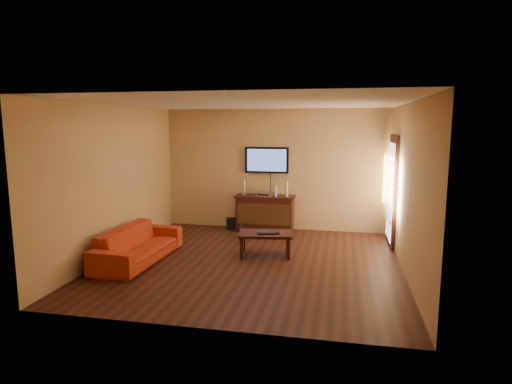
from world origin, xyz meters
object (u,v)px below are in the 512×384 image
(media_console, at_px, (265,213))
(bottle, at_px, (241,228))
(keyboard, at_px, (268,233))
(coffee_table, at_px, (265,236))
(game_console, at_px, (276,191))
(speaker_right, at_px, (287,189))
(subwoofer, at_px, (232,223))
(speaker_left, at_px, (244,188))
(television, at_px, (267,160))
(av_receiver, at_px, (265,194))
(sofa, at_px, (138,239))

(media_console, bearing_deg, bottle, -154.21)
(media_console, height_order, keyboard, media_console)
(coffee_table, height_order, game_console, game_console)
(speaker_right, xyz_separation_m, keyboard, (-0.08, -1.92, -0.51))
(coffee_table, relative_size, subwoofer, 4.22)
(coffee_table, distance_m, speaker_right, 1.92)
(speaker_left, distance_m, keyboard, 2.20)
(game_console, bearing_deg, television, 122.11)
(speaker_left, height_order, av_receiver, speaker_left)
(subwoofer, relative_size, keyboard, 0.57)
(bottle, bearing_deg, game_console, 17.80)
(sofa, xyz_separation_m, av_receiver, (1.78, 2.53, 0.44))
(bottle, bearing_deg, speaker_right, 12.82)
(av_receiver, bearing_deg, speaker_right, 14.84)
(av_receiver, bearing_deg, television, 106.76)
(speaker_right, distance_m, av_receiver, 0.50)
(media_console, relative_size, av_receiver, 3.97)
(coffee_table, relative_size, sofa, 0.51)
(speaker_right, relative_size, subwoofer, 1.41)
(television, height_order, game_console, television)
(speaker_left, xyz_separation_m, speaker_right, (0.97, -0.04, 0.00))
(television, bearing_deg, game_console, -41.70)
(media_console, bearing_deg, television, 90.00)
(av_receiver, distance_m, subwoofer, 1.05)
(media_console, distance_m, speaker_left, 0.73)
(speaker_left, bearing_deg, coffee_table, -66.15)
(sofa, xyz_separation_m, keyboard, (2.19, 0.61, 0.05))
(television, distance_m, av_receiver, 0.77)
(coffee_table, relative_size, speaker_left, 3.06)
(game_console, bearing_deg, coffee_table, -103.02)
(media_console, height_order, game_console, game_console)
(coffee_table, xyz_separation_m, keyboard, (0.07, -0.09, 0.07))
(speaker_left, xyz_separation_m, av_receiver, (0.49, -0.03, -0.12))
(sofa, relative_size, av_receiver, 6.05)
(subwoofer, bearing_deg, bottle, -66.15)
(game_console, relative_size, bottle, 1.03)
(game_console, xyz_separation_m, keyboard, (0.17, -1.93, -0.46))
(bottle, xyz_separation_m, keyboard, (0.90, -1.69, 0.35))
(television, xyz_separation_m, bottle, (-0.50, -0.45, -1.47))
(coffee_table, bearing_deg, subwoofer, 120.65)
(av_receiver, relative_size, bottle, 1.60)
(subwoofer, height_order, bottle, subwoofer)
(speaker_right, height_order, game_console, speaker_right)
(keyboard, bearing_deg, sofa, -164.50)
(speaker_right, bearing_deg, av_receiver, 179.38)
(television, height_order, av_receiver, television)
(television, xyz_separation_m, keyboard, (0.41, -2.14, -1.12))
(media_console, relative_size, game_console, 6.15)
(media_console, height_order, speaker_left, speaker_left)
(subwoofer, xyz_separation_m, bottle, (0.27, -0.27, -0.02))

